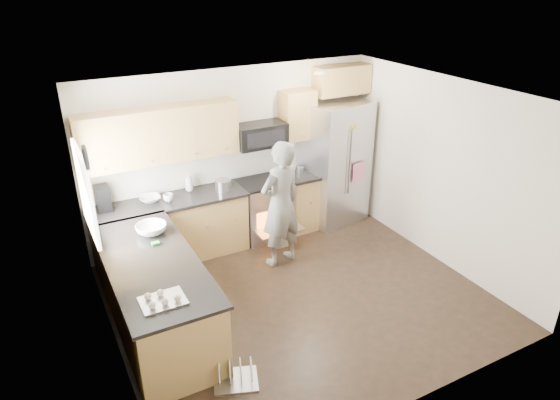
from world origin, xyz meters
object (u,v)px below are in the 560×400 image
person (280,204)px  stove_range (264,196)px  dish_rack (236,376)px  refrigerator (334,162)px

person → stove_range: bearing=-114.5°
stove_range → dish_rack: stove_range is taller
refrigerator → stove_range: bearing=170.5°
stove_range → refrigerator: 1.31m
refrigerator → person: refrigerator is taller
person → dish_rack: person is taller
person → dish_rack: size_ratio=3.35×
person → dish_rack: (-1.50, -1.84, -0.83)m
dish_rack → person: bearing=50.8°
refrigerator → dish_rack: (-2.92, -2.65, -0.92)m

